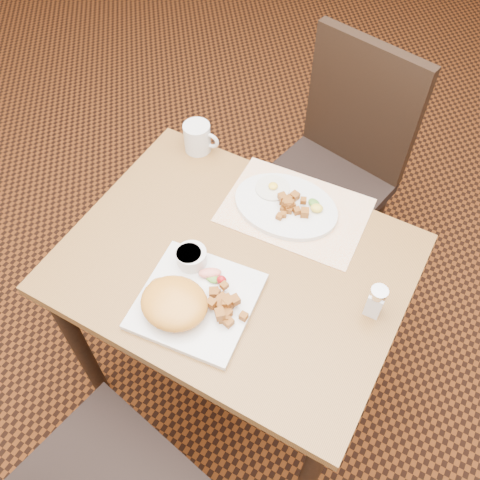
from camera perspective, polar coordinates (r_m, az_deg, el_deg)
name	(u,v)px	position (r m, az deg, el deg)	size (l,w,h in m)	color
ground	(236,372)	(2.09, -0.42, -13.91)	(8.00, 8.00, 0.00)	black
table	(235,282)	(1.52, -0.56, -4.53)	(0.90, 0.70, 0.75)	brown
chair_far	(336,162)	(1.99, 10.19, 8.21)	(0.50, 0.51, 0.97)	black
placemat	(295,210)	(1.54, 5.90, 3.18)	(0.40, 0.28, 0.00)	white
plate_square	(197,301)	(1.36, -4.64, -6.50)	(0.28, 0.28, 0.02)	silver
plate_oval	(286,206)	(1.54, 4.90, 3.63)	(0.30, 0.23, 0.02)	silver
hollandaise_mound	(174,303)	(1.32, -7.07, -6.69)	(0.18, 0.15, 0.06)	orange
ramekin	(191,257)	(1.39, -5.21, -1.79)	(0.08, 0.08, 0.04)	silver
garnish_sq	(213,276)	(1.37, -2.89, -3.81)	(0.09, 0.06, 0.03)	#387223
fried_egg	(273,188)	(1.56, 3.50, 5.60)	(0.10, 0.10, 0.02)	white
garnish_ov	(316,206)	(1.52, 8.08, 3.59)	(0.06, 0.06, 0.02)	#387223
salt_shaker	(376,301)	(1.34, 14.29, -6.31)	(0.04, 0.04, 0.10)	white
coffee_mug	(198,138)	(1.68, -4.51, 10.83)	(0.11, 0.08, 0.09)	silver
home_fries_sq	(224,305)	(1.32, -1.74, -6.97)	(0.12, 0.10, 0.04)	#9E5719
home_fries_ov	(290,205)	(1.51, 5.36, 3.77)	(0.11, 0.11, 0.04)	#9E5719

